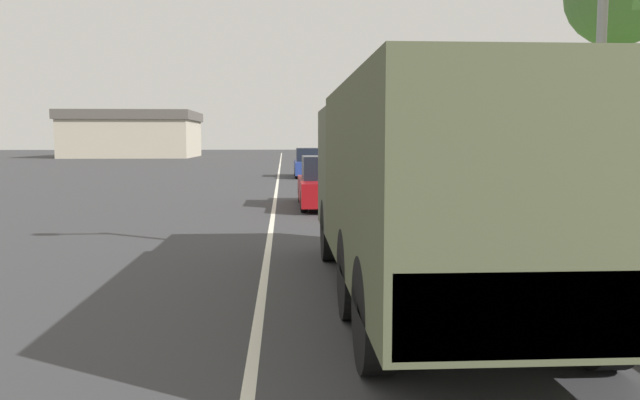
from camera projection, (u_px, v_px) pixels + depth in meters
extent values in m
plane|color=#38383A|center=(278.00, 176.00, 34.98)|extent=(180.00, 180.00, 0.00)
cube|color=silver|center=(278.00, 176.00, 34.98)|extent=(0.12, 120.00, 0.00)
cube|color=beige|center=(358.00, 175.00, 35.24)|extent=(1.80, 120.00, 0.12)
cube|color=#6B9347|center=(435.00, 176.00, 35.50)|extent=(7.00, 120.00, 0.02)
cube|color=#474C38|center=(390.00, 169.00, 10.75)|extent=(2.35, 2.18, 2.04)
cube|color=#4C5138|center=(449.00, 180.00, 6.88)|extent=(2.35, 5.61, 2.14)
cube|color=#474C38|center=(555.00, 314.00, 4.21)|extent=(2.24, 0.10, 0.60)
cube|color=red|center=(427.00, 287.00, 4.12)|extent=(0.12, 0.06, 0.12)
cylinder|color=black|center=(331.00, 230.00, 10.68)|extent=(0.30, 1.05, 1.05)
cylinder|color=black|center=(449.00, 229.00, 10.80)|extent=(0.30, 1.05, 1.05)
cylinder|color=black|center=(374.00, 315.00, 5.53)|extent=(0.30, 1.05, 1.05)
cylinder|color=black|center=(599.00, 311.00, 5.65)|extent=(0.30, 1.05, 1.05)
cylinder|color=black|center=(353.00, 274.00, 7.20)|extent=(0.30, 1.05, 1.05)
cylinder|color=black|center=(527.00, 272.00, 7.32)|extent=(0.30, 1.05, 1.05)
cube|color=maroon|center=(328.00, 190.00, 19.22)|extent=(1.79, 4.56, 0.68)
cube|color=black|center=(328.00, 167.00, 19.24)|extent=(1.57, 2.05, 0.70)
cylinder|color=black|center=(301.00, 192.00, 20.64)|extent=(0.20, 0.64, 0.64)
cylinder|color=black|center=(349.00, 192.00, 20.73)|extent=(0.20, 0.64, 0.64)
cylinder|color=black|center=(304.00, 201.00, 17.74)|extent=(0.20, 0.64, 0.64)
cylinder|color=black|center=(360.00, 201.00, 17.83)|extent=(0.20, 0.64, 0.64)
cube|color=navy|center=(310.00, 167.00, 34.37)|extent=(1.74, 4.42, 0.70)
cube|color=black|center=(310.00, 155.00, 34.39)|extent=(1.53, 1.99, 0.72)
cylinder|color=black|center=(296.00, 170.00, 35.75)|extent=(0.20, 0.64, 0.64)
cylinder|color=black|center=(323.00, 170.00, 35.84)|extent=(0.20, 0.64, 0.64)
cylinder|color=black|center=(297.00, 173.00, 32.94)|extent=(0.20, 0.64, 0.64)
cylinder|color=black|center=(326.00, 172.00, 33.03)|extent=(0.20, 0.64, 0.64)
cylinder|color=gray|center=(602.00, 31.00, 8.69)|extent=(0.14, 0.14, 6.91)
cylinder|color=brown|center=(614.00, 122.00, 15.86)|extent=(0.40, 0.40, 4.98)
cube|color=#3D7042|center=(596.00, 230.00, 11.78)|extent=(0.55, 0.45, 0.70)
cube|color=#B2A893|center=(134.00, 139.00, 72.60)|extent=(13.90, 12.23, 4.22)
cube|color=#514C47|center=(133.00, 116.00, 72.35)|extent=(14.46, 12.72, 1.06)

